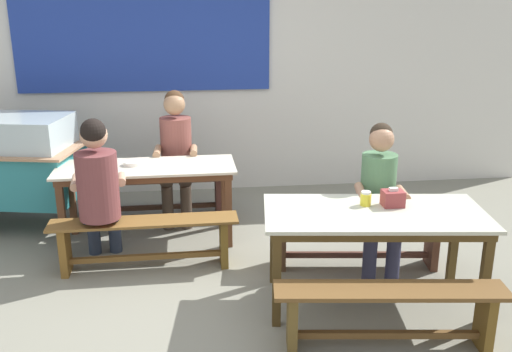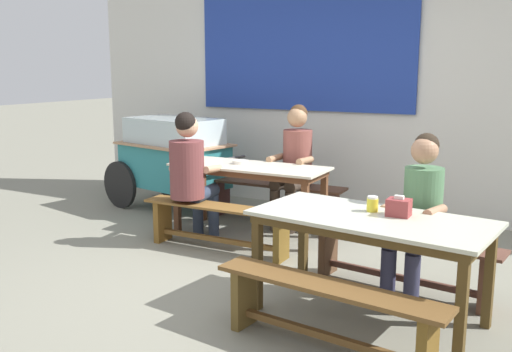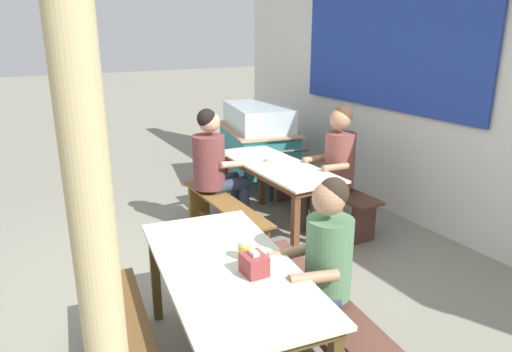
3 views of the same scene
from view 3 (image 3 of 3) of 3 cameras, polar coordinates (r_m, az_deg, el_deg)
The scene contains 16 objects.
ground_plane at distance 4.08m, azimuth -6.35°, elevation -12.99°, with size 40.00×40.00×0.00m, color gray.
backdrop_wall at distance 5.14m, azimuth 21.27°, elevation 10.36°, with size 7.59×0.23×2.90m.
dining_table_far at distance 4.85m, azimuth 2.47°, elevation 0.52°, with size 1.62×0.63×0.73m.
dining_table_near at distance 2.87m, azimuth -3.43°, elevation -12.04°, with size 1.66×0.94×0.73m.
bench_far_back at distance 5.29m, azimuth 7.95°, elevation -2.15°, with size 1.62×0.33×0.43m.
bench_far_front at distance 4.70m, azimuth -3.83°, elevation -4.77°, with size 1.55×0.28×0.43m.
bench_near_back at distance 3.27m, azimuth 7.08°, elevation -15.65°, with size 1.53×0.45×0.43m.
bench_near_front at distance 2.97m, azimuth -15.02°, elevation -19.90°, with size 1.50×0.43×0.43m.
food_cart at distance 6.21m, azimuth 0.17°, elevation 4.53°, with size 1.79×1.11×1.11m.
person_right_near_table at distance 2.92m, azimuth 7.29°, elevation -10.71°, with size 0.44×0.56×1.24m.
person_center_facing at distance 4.91m, azimuth 9.46°, elevation 1.68°, with size 0.43×0.56×1.32m.
person_left_back_turned at distance 4.89m, azimuth -5.01°, elevation 1.65°, with size 0.47×0.60×1.30m.
tissue_box at distance 2.71m, azimuth -0.23°, elevation -10.61°, with size 0.15×0.12×0.14m.
condiment_jar at distance 2.88m, azimuth -1.42°, elevation -8.99°, with size 0.08×0.08×0.11m.
soup_bowl at distance 4.94m, azimuth 2.11°, elevation 2.05°, with size 0.16×0.16×0.04m, color silver.
wooden_support_post at distance 1.39m, azimuth -17.68°, elevation -18.68°, with size 0.11×0.11×2.52m, color tan.
Camera 3 is at (3.27, -1.29, 2.07)m, focal length 33.09 mm.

